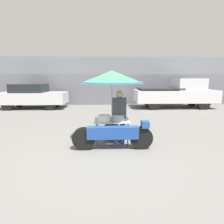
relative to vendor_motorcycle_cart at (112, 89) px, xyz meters
The scene contains 6 objects.
ground_plane 1.68m from the vendor_motorcycle_cart, 107.04° to the right, with size 36.00×36.00×0.00m, color slate.
shopfront_building 8.80m from the vendor_motorcycle_cart, 91.01° to the left, with size 28.00×2.06×3.39m.
vendor_motorcycle_cart is the anchor object (origin of this frame).
vendor_person 0.76m from the vendor_motorcycle_cart, 17.38° to the right, with size 0.38×0.22×1.55m.
parked_car 8.06m from the vendor_motorcycle_cart, 127.23° to the left, with size 4.12×1.77×1.56m.
pickup_truck 7.74m from the vendor_motorcycle_cart, 54.66° to the left, with size 5.17×1.78×1.90m.
Camera 1 is at (-0.03, -4.43, 1.87)m, focal length 28.00 mm.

